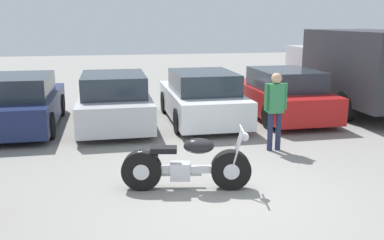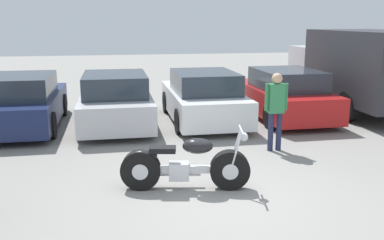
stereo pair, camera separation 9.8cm
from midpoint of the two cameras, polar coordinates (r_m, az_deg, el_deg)
name	(u,v)px [view 1 (the left image)]	position (r m, az deg, el deg)	size (l,w,h in m)	color
ground_plane	(226,197)	(7.16, 4.09, -10.18)	(60.00, 60.00, 0.00)	gray
motorcycle	(185,165)	(7.31, -1.32, -6.07)	(2.20, 0.81, 1.06)	black
parked_car_navy	(20,103)	(12.25, -22.12, 2.07)	(1.95, 4.27, 1.44)	#19234C
parked_car_silver	(114,101)	(11.90, -10.57, 2.52)	(1.95, 4.27, 1.44)	#BCBCC1
parked_car_white	(202,98)	(12.17, 1.06, 2.98)	(1.95, 4.27, 1.44)	white
parked_car_red	(282,95)	(12.96, 11.68, 3.34)	(1.95, 4.27, 1.44)	red
delivery_truck	(359,67)	(14.45, 21.18, 6.64)	(2.41, 5.81, 2.53)	#2D2D33
person_standing	(275,105)	(9.50, 10.77, 2.01)	(0.52, 0.23, 1.73)	#232847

